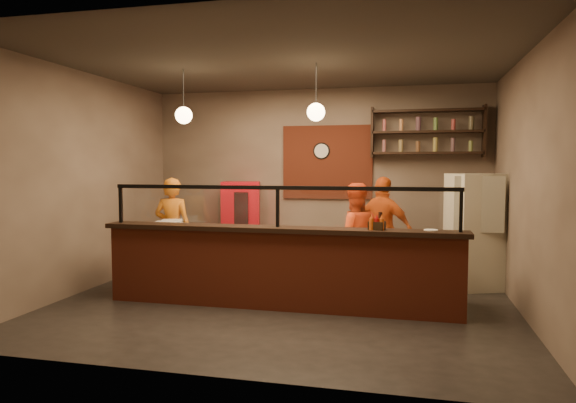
% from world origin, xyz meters
% --- Properties ---
extents(floor, '(6.00, 6.00, 0.00)m').
position_xyz_m(floor, '(0.00, 0.00, 0.00)').
color(floor, black).
rests_on(floor, ground).
extents(ceiling, '(6.00, 6.00, 0.00)m').
position_xyz_m(ceiling, '(0.00, 0.00, 3.20)').
color(ceiling, '#3B362E').
rests_on(ceiling, wall_back).
extents(wall_back, '(6.00, 0.00, 6.00)m').
position_xyz_m(wall_back, '(0.00, 2.50, 1.60)').
color(wall_back, '#7D6A5B').
rests_on(wall_back, floor).
extents(wall_left, '(0.00, 5.00, 5.00)m').
position_xyz_m(wall_left, '(-3.00, 0.00, 1.60)').
color(wall_left, '#7D6A5B').
rests_on(wall_left, floor).
extents(wall_right, '(0.00, 5.00, 5.00)m').
position_xyz_m(wall_right, '(3.00, 0.00, 1.60)').
color(wall_right, '#7D6A5B').
rests_on(wall_right, floor).
extents(wall_front, '(6.00, 0.00, 6.00)m').
position_xyz_m(wall_front, '(0.00, -2.50, 1.60)').
color(wall_front, '#7D6A5B').
rests_on(wall_front, floor).
extents(brick_patch, '(1.60, 0.04, 1.30)m').
position_xyz_m(brick_patch, '(0.20, 2.47, 1.90)').
color(brick_patch, maroon).
rests_on(brick_patch, wall_back).
extents(service_counter, '(4.60, 0.25, 1.00)m').
position_xyz_m(service_counter, '(0.00, -0.30, 0.50)').
color(service_counter, maroon).
rests_on(service_counter, floor).
extents(counter_ledge, '(4.70, 0.37, 0.06)m').
position_xyz_m(counter_ledge, '(0.00, -0.30, 1.03)').
color(counter_ledge, black).
rests_on(counter_ledge, service_counter).
extents(worktop_cabinet, '(4.60, 0.75, 0.85)m').
position_xyz_m(worktop_cabinet, '(0.00, 0.20, 0.42)').
color(worktop_cabinet, gray).
rests_on(worktop_cabinet, floor).
extents(worktop, '(4.60, 0.75, 0.05)m').
position_xyz_m(worktop, '(0.00, 0.20, 0.88)').
color(worktop, silver).
rests_on(worktop, worktop_cabinet).
extents(sneeze_guard, '(4.50, 0.05, 0.52)m').
position_xyz_m(sneeze_guard, '(0.00, -0.30, 1.37)').
color(sneeze_guard, white).
rests_on(sneeze_guard, counter_ledge).
extents(wall_shelving, '(1.84, 0.28, 0.85)m').
position_xyz_m(wall_shelving, '(1.90, 2.32, 2.40)').
color(wall_shelving, black).
rests_on(wall_shelving, wall_back).
extents(wall_clock, '(0.30, 0.04, 0.30)m').
position_xyz_m(wall_clock, '(0.10, 2.46, 2.10)').
color(wall_clock, black).
rests_on(wall_clock, wall_back).
extents(pendant_left, '(0.24, 0.24, 0.77)m').
position_xyz_m(pendant_left, '(-1.50, 0.20, 2.55)').
color(pendant_left, black).
rests_on(pendant_left, ceiling).
extents(pendant_right, '(0.24, 0.24, 0.77)m').
position_xyz_m(pendant_right, '(0.40, 0.20, 2.55)').
color(pendant_right, black).
rests_on(pendant_right, ceiling).
extents(cook_left, '(0.62, 0.42, 1.65)m').
position_xyz_m(cook_left, '(-2.05, 0.93, 0.82)').
color(cook_left, '#C96712').
rests_on(cook_left, floor).
extents(cook_mid, '(0.93, 0.83, 1.59)m').
position_xyz_m(cook_mid, '(0.85, 0.85, 0.80)').
color(cook_mid, red).
rests_on(cook_mid, floor).
extents(cook_right, '(1.06, 0.77, 1.67)m').
position_xyz_m(cook_right, '(1.24, 1.49, 0.83)').
color(cook_right, '#C64912').
rests_on(cook_right, floor).
extents(fridge, '(0.91, 0.88, 1.72)m').
position_xyz_m(fridge, '(2.60, 1.46, 0.86)').
color(fridge, beige).
rests_on(fridge, floor).
extents(red_cooler, '(0.80, 0.76, 1.55)m').
position_xyz_m(red_cooler, '(-1.31, 2.15, 0.78)').
color(red_cooler, '#AD0B17').
rests_on(red_cooler, floor).
extents(pizza_dough, '(0.54, 0.54, 0.01)m').
position_xyz_m(pizza_dough, '(-0.43, 0.12, 0.91)').
color(pizza_dough, beige).
rests_on(pizza_dough, worktop).
extents(prep_tub_a, '(0.35, 0.32, 0.14)m').
position_xyz_m(prep_tub_a, '(-1.77, 0.33, 0.97)').
color(prep_tub_a, silver).
rests_on(prep_tub_a, worktop).
extents(prep_tub_b, '(0.32, 0.28, 0.14)m').
position_xyz_m(prep_tub_b, '(-1.78, 0.16, 0.97)').
color(prep_tub_b, silver).
rests_on(prep_tub_b, worktop).
extents(prep_tub_c, '(0.29, 0.24, 0.13)m').
position_xyz_m(prep_tub_c, '(-1.39, -0.00, 0.97)').
color(prep_tub_c, white).
rests_on(prep_tub_c, worktop).
extents(rolling_pin, '(0.36, 0.08, 0.06)m').
position_xyz_m(rolling_pin, '(-1.00, 0.27, 0.93)').
color(rolling_pin, yellow).
rests_on(rolling_pin, worktop).
extents(condiment_caddy, '(0.22, 0.19, 0.10)m').
position_xyz_m(condiment_caddy, '(1.25, -0.30, 1.11)').
color(condiment_caddy, black).
rests_on(condiment_caddy, counter_ledge).
extents(pepper_mill, '(0.06, 0.06, 0.22)m').
position_xyz_m(pepper_mill, '(1.29, -0.30, 1.17)').
color(pepper_mill, black).
rests_on(pepper_mill, counter_ledge).
extents(small_plate, '(0.21, 0.21, 0.01)m').
position_xyz_m(small_plate, '(1.89, -0.23, 1.07)').
color(small_plate, silver).
rests_on(small_plate, counter_ledge).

